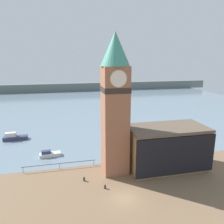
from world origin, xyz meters
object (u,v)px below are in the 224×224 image
Objects in this scene: clock_tower at (115,102)px; boat_near at (49,154)px; boat_far at (14,137)px; mooring_bollard_far at (105,186)px; mooring_bollard_near at (84,179)px; pier_building at (167,147)px.

clock_tower is 5.55× the size of boat_near.
boat_far is 31.71m from mooring_bollard_far.
clock_tower is at bearing -46.74° from boat_far.
boat_near is 6.49× the size of mooring_bollard_far.
clock_tower is at bearing -41.03° from boat_near.
mooring_bollard_near is 1.10× the size of mooring_bollard_far.
boat_far is at bearing 123.35° from mooring_bollard_near.
clock_tower reaches higher than pier_building.
pier_building is at bearing -37.03° from boat_far.
mooring_bollard_near is at bearing 135.14° from mooring_bollard_far.
clock_tower is 31.99m from boat_far.
pier_building is 37.67m from boat_far.
boat_near is 14.98m from boat_far.
mooring_bollard_far is (-12.54, -4.38, -3.61)m from pier_building.
clock_tower is at bearing 60.89° from mooring_bollard_far.
pier_building is 13.76m from mooring_bollard_far.
pier_building is 3.30× the size of boat_near.
clock_tower is 13.76m from mooring_bollard_far.
pier_building is at bearing 19.28° from mooring_bollard_far.
boat_far is at bearing 123.09° from boat_near.
boat_far is (-30.67, 21.62, -3.26)m from pier_building.
pier_building reaches higher than mooring_bollard_far.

